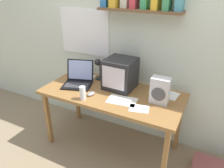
# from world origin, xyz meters

# --- Properties ---
(ground_plane) EXTENTS (12.00, 12.00, 0.00)m
(ground_plane) POSITION_xyz_m (0.00, 0.00, 0.00)
(ground_plane) COLOR #8F7C5F
(back_wall) EXTENTS (5.60, 0.24, 2.60)m
(back_wall) POSITION_xyz_m (-0.00, 0.44, 1.31)
(back_wall) COLOR silver
(back_wall) RESTS_ON ground_plane
(corner_desk) EXTENTS (1.54, 0.72, 0.74)m
(corner_desk) POSITION_xyz_m (0.00, 0.00, 0.68)
(corner_desk) COLOR olive
(corner_desk) RESTS_ON ground_plane
(crt_monitor) EXTENTS (0.33, 0.34, 0.34)m
(crt_monitor) POSITION_xyz_m (0.02, 0.15, 0.91)
(crt_monitor) COLOR #232326
(crt_monitor) RESTS_ON corner_desk
(laptop) EXTENTS (0.40, 0.40, 0.26)m
(laptop) POSITION_xyz_m (-0.45, 0.02, 0.81)
(laptop) COLOR black
(laptop) RESTS_ON corner_desk
(desk_lamp) EXTENTS (0.11, 0.15, 0.28)m
(desk_lamp) POSITION_xyz_m (-0.29, 0.22, 0.91)
(desk_lamp) COLOR #232326
(desk_lamp) RESTS_ON corner_desk
(juice_glass) EXTENTS (0.06, 0.06, 0.14)m
(juice_glass) POSITION_xyz_m (-0.20, -0.27, 0.81)
(juice_glass) COLOR white
(juice_glass) RESTS_ON corner_desk
(space_heater) EXTENTS (0.19, 0.13, 0.27)m
(space_heater) POSITION_xyz_m (0.52, 0.02, 0.87)
(space_heater) COLOR silver
(space_heater) RESTS_ON corner_desk
(computer_mouse) EXTENTS (0.08, 0.11, 0.03)m
(computer_mouse) POSITION_xyz_m (-0.17, -0.16, 0.76)
(computer_mouse) COLOR gray
(computer_mouse) RESTS_ON corner_desk
(loose_paper_near_monitor) EXTENTS (0.22, 0.21, 0.00)m
(loose_paper_near_monitor) POSITION_xyz_m (0.56, 0.22, 0.74)
(loose_paper_near_monitor) COLOR white
(loose_paper_near_monitor) RESTS_ON corner_desk
(printed_handout) EXTENTS (0.21, 0.18, 0.00)m
(printed_handout) POSITION_xyz_m (0.38, -0.18, 0.74)
(printed_handout) COLOR white
(printed_handout) RESTS_ON corner_desk
(loose_paper_near_laptop) EXTENTS (0.32, 0.23, 0.00)m
(loose_paper_near_laptop) POSITION_xyz_m (0.17, -0.12, 0.74)
(loose_paper_near_laptop) COLOR white
(loose_paper_near_laptop) RESTS_ON corner_desk
(open_notebook) EXTENTS (0.22, 0.18, 0.00)m
(open_notebook) POSITION_xyz_m (-0.47, 0.22, 0.74)
(open_notebook) COLOR silver
(open_notebook) RESTS_ON corner_desk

